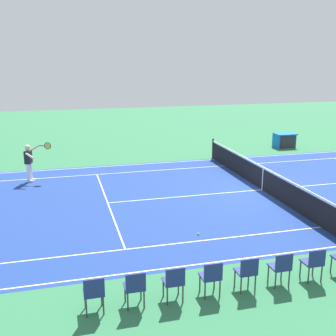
% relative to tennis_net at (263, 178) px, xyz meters
% --- Properties ---
extents(ground_plane, '(60.00, 60.00, 0.00)m').
position_rel_tennis_net_xyz_m(ground_plane, '(0.00, 0.00, -0.49)').
color(ground_plane, '#2D7247').
extents(court_slab, '(24.20, 11.40, 0.00)m').
position_rel_tennis_net_xyz_m(court_slab, '(0.00, 0.00, -0.49)').
color(court_slab, navy).
rests_on(court_slab, ground_plane).
extents(court_line_markings, '(23.85, 11.05, 0.01)m').
position_rel_tennis_net_xyz_m(court_line_markings, '(0.00, 0.00, -0.49)').
color(court_line_markings, white).
rests_on(court_line_markings, ground_plane).
extents(tennis_net, '(0.10, 11.70, 1.08)m').
position_rel_tennis_net_xyz_m(tennis_net, '(0.00, 0.00, 0.00)').
color(tennis_net, '#2D2D33').
rests_on(tennis_net, ground_plane).
extents(tennis_player_near, '(1.17, 0.74, 1.70)m').
position_rel_tennis_net_xyz_m(tennis_player_near, '(9.33, -3.75, 0.44)').
color(tennis_player_near, white).
rests_on(tennis_player_near, ground_plane).
extents(tennis_ball, '(0.07, 0.07, 0.07)m').
position_rel_tennis_net_xyz_m(tennis_ball, '(4.04, 3.67, -0.46)').
color(tennis_ball, '#CCE01E').
rests_on(tennis_ball, ground_plane).
extents(spectator_chair_1, '(0.44, 0.44, 0.88)m').
position_rel_tennis_net_xyz_m(spectator_chair_1, '(2.23, 7.03, 0.03)').
color(spectator_chair_1, '#38383D').
rests_on(spectator_chair_1, ground_plane).
extents(spectator_chair_2, '(0.44, 0.44, 0.88)m').
position_rel_tennis_net_xyz_m(spectator_chair_2, '(3.12, 7.03, 0.03)').
color(spectator_chair_2, '#38383D').
rests_on(spectator_chair_2, ground_plane).
extents(spectator_chair_3, '(0.44, 0.44, 0.88)m').
position_rel_tennis_net_xyz_m(spectator_chair_3, '(4.00, 7.03, 0.03)').
color(spectator_chair_3, '#38383D').
rests_on(spectator_chair_3, ground_plane).
extents(spectator_chair_4, '(0.44, 0.44, 0.88)m').
position_rel_tennis_net_xyz_m(spectator_chair_4, '(4.88, 7.03, 0.03)').
color(spectator_chair_4, '#38383D').
rests_on(spectator_chair_4, ground_plane).
extents(spectator_chair_5, '(0.44, 0.44, 0.88)m').
position_rel_tennis_net_xyz_m(spectator_chair_5, '(5.77, 7.03, 0.03)').
color(spectator_chair_5, '#38383D').
rests_on(spectator_chair_5, ground_plane).
extents(spectator_chair_6, '(0.44, 0.44, 0.88)m').
position_rel_tennis_net_xyz_m(spectator_chair_6, '(6.65, 7.03, 0.03)').
color(spectator_chair_6, '#38383D').
rests_on(spectator_chair_6, ground_plane).
extents(spectator_chair_7, '(0.44, 0.44, 0.88)m').
position_rel_tennis_net_xyz_m(spectator_chair_7, '(7.54, 7.03, 0.03)').
color(spectator_chair_7, '#38383D').
rests_on(spectator_chair_7, ground_plane).
extents(equipment_cart_tarped, '(1.25, 0.84, 0.85)m').
position_rel_tennis_net_xyz_m(equipment_cart_tarped, '(-5.22, -7.39, -0.05)').
color(equipment_cart_tarped, '#2D2D33').
rests_on(equipment_cart_tarped, ground_plane).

